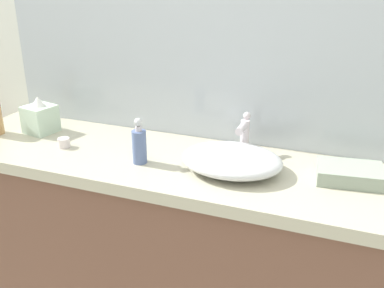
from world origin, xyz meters
name	(u,v)px	position (x,y,z in m)	size (l,w,h in m)	color
bathroom_wall_rear	(203,34)	(0.00, 0.73, 1.30)	(6.00, 0.06, 2.60)	silver
vanity_counter	(161,255)	(-0.07, 0.44, 0.45)	(1.72, 0.50, 0.89)	brown
sink_basin	(232,160)	(0.22, 0.42, 0.93)	(0.35, 0.28, 0.08)	silver
faucet	(244,132)	(0.22, 0.58, 0.97)	(0.03, 0.12, 0.15)	silver
soap_dispenser	(139,144)	(-0.11, 0.37, 0.96)	(0.05, 0.05, 0.17)	slate
tissue_box	(40,117)	(-0.64, 0.50, 0.95)	(0.14, 0.14, 0.16)	#BAD5BC
candle_jar	(64,143)	(-0.45, 0.39, 0.91)	(0.05, 0.05, 0.04)	silver
folded_hand_towel	(350,174)	(0.60, 0.49, 0.91)	(0.21, 0.15, 0.05)	#93A28F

